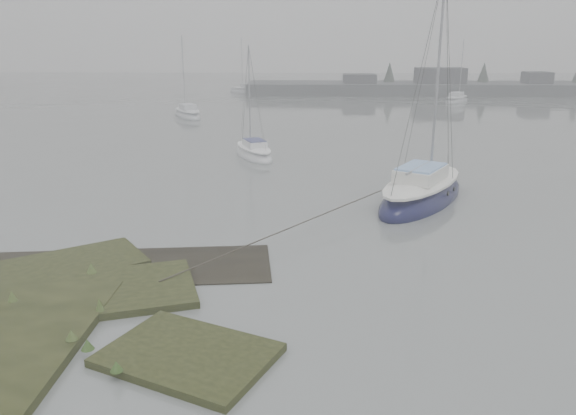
% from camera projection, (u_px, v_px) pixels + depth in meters
% --- Properties ---
extents(ground, '(160.00, 160.00, 0.00)m').
position_uv_depth(ground, '(263.00, 133.00, 41.32)').
color(ground, slate).
rests_on(ground, ground).
extents(far_shoreline, '(60.00, 8.00, 4.15)m').
position_uv_depth(far_shoreline, '(492.00, 87.00, 70.95)').
color(far_shoreline, '#4C4F51').
rests_on(far_shoreline, ground).
extents(sailboat_main, '(5.85, 7.51, 10.33)m').
position_uv_depth(sailboat_main, '(422.00, 194.00, 23.77)').
color(sailboat_main, '#0E0F33').
rests_on(sailboat_main, ground).
extents(sailboat_white, '(3.33, 5.07, 6.82)m').
position_uv_depth(sailboat_white, '(254.00, 153.00, 32.89)').
color(sailboat_white, silver).
rests_on(sailboat_white, ground).
extents(sailboat_far_a, '(4.02, 5.60, 7.60)m').
position_uv_depth(sailboat_far_a, '(188.00, 115.00, 49.78)').
color(sailboat_far_a, silver).
rests_on(sailboat_far_a, ground).
extents(sailboat_far_b, '(4.22, 5.21, 7.23)m').
position_uv_depth(sailboat_far_b, '(457.00, 100.00, 61.68)').
color(sailboat_far_b, '#ACB1B6').
rests_on(sailboat_far_b, ground).
extents(sailboat_far_c, '(5.44, 4.00, 7.40)m').
position_uv_depth(sailboat_far_c, '(247.00, 91.00, 72.85)').
color(sailboat_far_c, '#B6BBC0').
rests_on(sailboat_far_c, ground).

